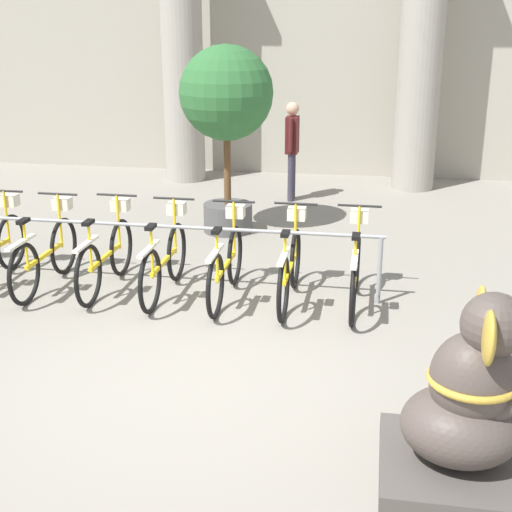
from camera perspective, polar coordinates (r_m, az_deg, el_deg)
ground_plane at (r=6.29m, az=-5.27°, el=-9.51°), size 60.00×60.00×0.00m
building_facade at (r=14.02m, az=3.97°, el=18.78°), size 20.00×0.20×6.00m
column_left at (r=13.44m, az=-5.96°, el=17.12°), size 0.93×0.93×5.16m
column_right at (r=12.95m, az=13.15°, el=16.70°), size 0.93×0.93×5.16m
bike_rack at (r=8.09m, az=-9.48°, el=1.71°), size 5.49×0.05×0.77m
bicycle_2 at (r=8.43m, az=-16.45°, el=0.23°), size 0.48×1.68×1.01m
bicycle_3 at (r=8.21m, az=-11.87°, el=0.12°), size 0.48×1.68×1.01m
bicycle_4 at (r=7.94m, az=-7.30°, el=-0.26°), size 0.48×1.68×1.01m
bicycle_5 at (r=7.75m, az=-2.39°, el=-0.58°), size 0.48×1.68×1.01m
bicycle_6 at (r=7.66m, az=2.75°, el=-0.84°), size 0.48×1.68×1.01m
bicycle_7 at (r=7.64m, az=7.98°, el=-1.06°), size 0.48×1.68×1.01m
elephant_statue at (r=4.97m, az=16.64°, el=-11.41°), size 1.02×1.02×1.56m
person_pedestrian at (r=11.94m, az=2.91°, el=9.07°), size 0.22×0.47×1.64m
potted_tree at (r=9.98m, az=-2.38°, el=12.04°), size 1.29×1.29×2.61m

